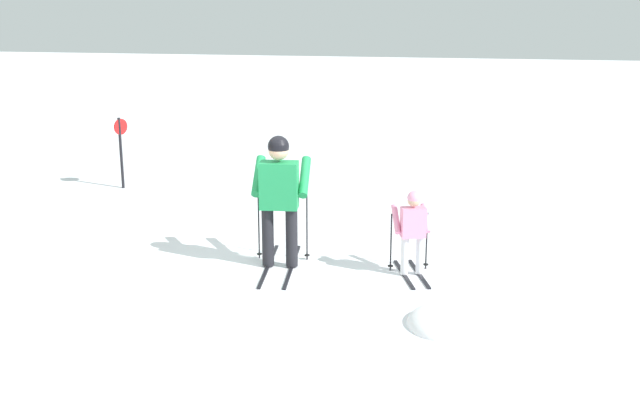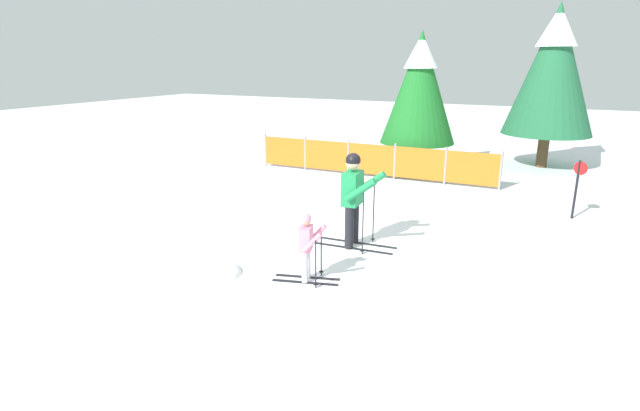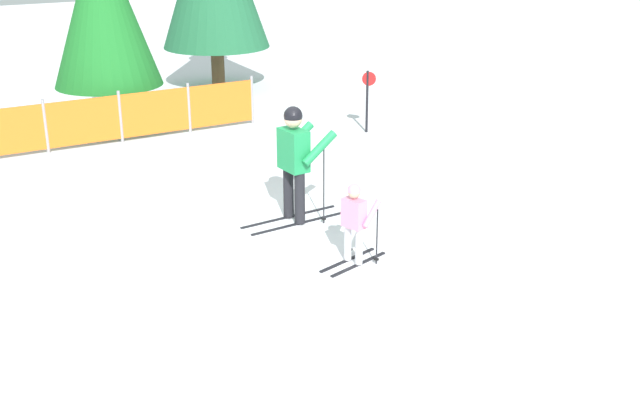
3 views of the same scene
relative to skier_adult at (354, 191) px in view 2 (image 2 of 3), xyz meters
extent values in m
plane|color=white|center=(-0.29, 0.21, -1.02)|extent=(60.00, 60.00, 0.00)
cube|color=black|center=(-0.04, 0.15, -1.01)|extent=(1.61, 0.16, 0.02)
cube|color=black|center=(-0.02, -0.15, -1.01)|extent=(1.61, 0.16, 0.02)
cylinder|color=black|center=(-0.04, 0.15, -0.62)|extent=(0.15, 0.15, 0.76)
cylinder|color=black|center=(-0.02, -0.15, -0.62)|extent=(0.15, 0.15, 0.76)
cube|color=#1E8C4C|center=(-0.03, 0.00, 0.06)|extent=(0.31, 0.49, 0.59)
cylinder|color=#1E8C4C|center=(0.20, 0.31, 0.11)|extent=(0.57, 0.16, 0.46)
cylinder|color=#1E8C4C|center=(0.24, -0.28, 0.11)|extent=(0.57, 0.16, 0.46)
sphere|color=#D8AD8C|center=(-0.03, 0.00, 0.51)|extent=(0.25, 0.25, 0.25)
sphere|color=black|center=(-0.03, 0.00, 0.55)|extent=(0.27, 0.27, 0.27)
cylinder|color=black|center=(0.26, 0.34, -0.43)|extent=(0.02, 0.02, 1.19)
cylinder|color=black|center=(0.26, 0.34, -0.96)|extent=(0.07, 0.07, 0.01)
cylinder|color=black|center=(0.30, -0.30, -0.43)|extent=(0.02, 0.02, 1.19)
cylinder|color=black|center=(0.30, -0.30, -0.96)|extent=(0.07, 0.07, 0.01)
cube|color=black|center=(-0.09, -1.59, -1.01)|extent=(0.99, 0.33, 0.02)
cube|color=black|center=(-0.04, -1.78, -1.01)|extent=(0.99, 0.33, 0.02)
cylinder|color=silver|center=(-0.09, -1.59, -0.76)|extent=(0.10, 0.10, 0.48)
cylinder|color=silver|center=(-0.04, -1.78, -0.76)|extent=(0.10, 0.10, 0.48)
cube|color=pink|center=(-0.06, -1.69, -0.33)|extent=(0.25, 0.34, 0.37)
cylinder|color=pink|center=(0.01, -1.47, -0.33)|extent=(0.32, 0.16, 0.33)
cylinder|color=pink|center=(0.12, -1.83, -0.33)|extent=(0.32, 0.16, 0.33)
sphere|color=#D8AD8C|center=(-0.06, -1.69, -0.05)|extent=(0.16, 0.16, 0.16)
sphere|color=pink|center=(-0.06, -1.69, -0.02)|extent=(0.17, 0.17, 0.17)
cylinder|color=black|center=(0.06, -1.41, -0.65)|extent=(0.02, 0.02, 0.75)
cylinder|color=black|center=(0.06, -1.41, -0.96)|extent=(0.07, 0.07, 0.01)
cylinder|color=black|center=(0.19, -1.85, -0.65)|extent=(0.02, 0.02, 0.75)
cylinder|color=black|center=(0.19, -1.85, -0.96)|extent=(0.07, 0.07, 0.01)
cylinder|color=gray|center=(-5.22, 5.26, -0.51)|extent=(0.06, 0.06, 1.02)
cylinder|color=gray|center=(-3.81, 5.28, -0.51)|extent=(0.06, 0.06, 1.02)
cylinder|color=gray|center=(-2.40, 5.30, -0.51)|extent=(0.06, 0.06, 1.02)
cylinder|color=gray|center=(-1.00, 5.31, -0.51)|extent=(0.06, 0.06, 1.02)
cylinder|color=gray|center=(0.41, 5.33, -0.51)|extent=(0.06, 0.06, 1.02)
cylinder|color=gray|center=(1.82, 5.35, -0.51)|extent=(0.06, 0.06, 1.02)
cube|color=orange|center=(-4.52, 5.27, -0.51)|extent=(1.41, 0.05, 0.85)
cube|color=orange|center=(-3.11, 5.29, -0.51)|extent=(1.41, 0.05, 0.85)
cube|color=orange|center=(-1.70, 5.31, -0.51)|extent=(1.41, 0.05, 0.85)
cube|color=orange|center=(-0.29, 5.32, -0.51)|extent=(1.41, 0.05, 0.85)
cube|color=orange|center=(1.12, 5.34, -0.51)|extent=(1.41, 0.05, 0.85)
cylinder|color=#4C3823|center=(2.59, 9.00, -0.51)|extent=(0.33, 0.33, 1.03)
cone|color=#21633C|center=(2.59, 9.00, 1.93)|extent=(2.62, 2.62, 3.84)
cone|color=white|center=(2.59, 9.00, 3.16)|extent=(1.18, 1.18, 1.15)
cylinder|color=#4C3823|center=(-0.78, 6.67, -0.59)|extent=(0.27, 0.27, 0.86)
cone|color=#1C6E27|center=(-0.78, 6.67, 1.44)|extent=(2.19, 2.19, 3.20)
cone|color=white|center=(-0.78, 6.67, 2.46)|extent=(0.98, 0.98, 0.96)
cylinder|color=black|center=(3.54, 3.59, -0.39)|extent=(0.05, 0.05, 1.25)
cylinder|color=red|center=(3.57, 3.57, 0.07)|extent=(0.26, 0.15, 0.28)
ellipsoid|color=white|center=(-1.52, -2.09, -1.02)|extent=(0.91, 0.77, 0.36)
camera|label=1|loc=(-9.54, -2.03, 2.52)|focal=45.00mm
camera|label=2|loc=(3.27, -7.87, 2.26)|focal=28.00mm
camera|label=3|loc=(-5.11, -9.67, 3.32)|focal=45.00mm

